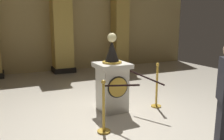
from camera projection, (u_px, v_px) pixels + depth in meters
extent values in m
plane|color=beige|center=(115.00, 111.00, 5.21)|extent=(12.74, 12.74, 0.00)
cube|color=tan|center=(59.00, 26.00, 9.67)|extent=(12.74, 0.16, 3.71)
cube|color=silver|center=(112.00, 89.00, 5.20)|extent=(0.57, 0.57, 0.99)
cube|color=silver|center=(112.00, 65.00, 5.10)|extent=(0.72, 0.72, 0.10)
cylinder|color=gold|center=(118.00, 87.00, 4.91)|extent=(0.42, 0.03, 0.42)
cylinder|color=black|center=(118.00, 87.00, 4.92)|extent=(0.47, 0.01, 0.47)
cylinder|color=gold|center=(112.00, 62.00, 5.08)|extent=(0.43, 0.43, 0.04)
cone|color=black|center=(112.00, 51.00, 5.03)|extent=(0.32, 0.32, 0.46)
cylinder|color=gold|center=(112.00, 41.00, 4.99)|extent=(0.03, 0.03, 0.05)
sphere|color=beige|center=(112.00, 38.00, 4.98)|extent=(0.20, 0.20, 0.20)
cylinder|color=gold|center=(104.00, 131.00, 4.21)|extent=(0.24, 0.24, 0.03)
cylinder|color=gold|center=(104.00, 109.00, 4.13)|extent=(0.05, 0.05, 0.90)
sphere|color=gold|center=(103.00, 82.00, 4.03)|extent=(0.08, 0.08, 0.08)
cylinder|color=gold|center=(156.00, 106.00, 5.52)|extent=(0.24, 0.24, 0.03)
cylinder|color=gold|center=(157.00, 87.00, 5.42)|extent=(0.05, 0.05, 0.99)
sphere|color=gold|center=(158.00, 64.00, 5.32)|extent=(0.08, 0.08, 0.08)
cylinder|color=black|center=(120.00, 85.00, 4.39)|extent=(0.38, 0.85, 0.22)
cylinder|color=black|center=(146.00, 78.00, 5.04)|extent=(0.38, 0.85, 0.22)
sphere|color=black|center=(134.00, 86.00, 4.73)|extent=(0.04, 0.04, 0.04)
cube|color=black|center=(120.00, 65.00, 10.70)|extent=(0.73, 0.73, 0.20)
cube|color=gold|center=(120.00, 28.00, 10.38)|extent=(0.63, 0.63, 3.56)
cube|color=black|center=(63.00, 69.00, 9.61)|extent=(0.87, 0.87, 0.20)
cube|color=gold|center=(62.00, 28.00, 9.29)|extent=(0.76, 0.76, 3.56)
cube|color=#26262D|center=(224.00, 129.00, 3.39)|extent=(0.31, 0.33, 0.84)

